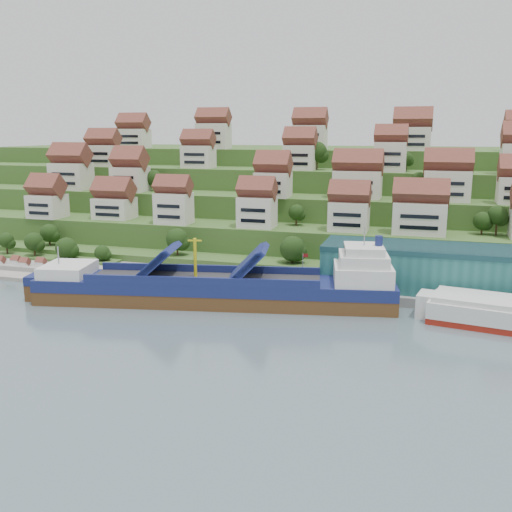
% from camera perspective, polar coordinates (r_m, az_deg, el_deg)
% --- Properties ---
extents(ground, '(300.00, 300.00, 0.00)m').
position_cam_1_polar(ground, '(128.32, -4.23, -4.62)').
color(ground, slate).
rests_on(ground, ground).
extents(quay, '(180.00, 14.00, 2.20)m').
position_cam_1_polar(quay, '(136.61, 5.92, -3.12)').
color(quay, gray).
rests_on(quay, ground).
extents(pebble_beach, '(45.00, 20.00, 1.00)m').
position_cam_1_polar(pebble_beach, '(166.86, -21.62, -1.30)').
color(pebble_beach, gray).
rests_on(pebble_beach, ground).
extents(hillside, '(260.00, 128.00, 31.00)m').
position_cam_1_polar(hillside, '(224.05, 5.30, 5.46)').
color(hillside, '#2D4C1E').
rests_on(hillside, ground).
extents(hillside_village, '(155.91, 64.97, 29.23)m').
position_cam_1_polar(hillside_village, '(180.31, 3.41, 8.16)').
color(hillside_village, silver).
rests_on(hillside_village, ground).
extents(hillside_trees, '(137.80, 62.73, 31.52)m').
position_cam_1_polar(hillside_trees, '(167.53, -1.99, 4.93)').
color(hillside_trees, '#1E3913').
rests_on(hillside_trees, ground).
extents(warehouse, '(60.00, 15.00, 10.00)m').
position_cam_1_polar(warehouse, '(135.04, 19.59, -1.29)').
color(warehouse, '#256664').
rests_on(warehouse, quay).
extents(flagpole, '(1.28, 0.16, 8.00)m').
position_cam_1_polar(flagpole, '(130.78, 4.74, -1.18)').
color(flagpole, gray).
rests_on(flagpole, quay).
extents(beach_huts, '(14.40, 3.70, 2.20)m').
position_cam_1_polar(beach_huts, '(166.81, -22.46, -0.81)').
color(beach_huts, white).
rests_on(beach_huts, pebble_beach).
extents(cargo_ship, '(79.75, 26.82, 17.50)m').
position_cam_1_polar(cargo_ship, '(126.07, -3.24, -3.34)').
color(cargo_ship, '#523319').
rests_on(cargo_ship, ground).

